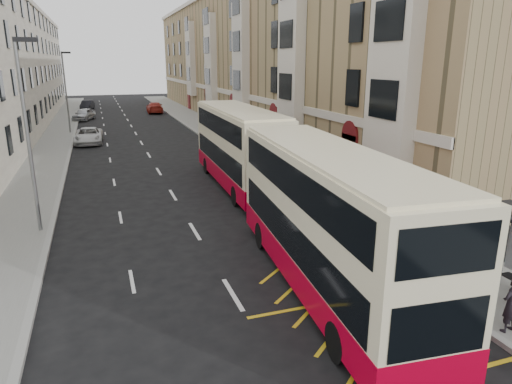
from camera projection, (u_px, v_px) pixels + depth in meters
name	position (u px, v px, depth m)	size (l,w,h in m)	color
ground	(279.00, 371.00, 11.05)	(200.00, 200.00, 0.00)	black
pavement_right	(237.00, 144.00, 40.79)	(4.00, 120.00, 0.15)	slate
pavement_left	(49.00, 155.00, 35.92)	(3.00, 120.00, 0.15)	slate
kerb_right	(215.00, 146.00, 40.17)	(0.25, 120.00, 0.15)	gray
kerb_left	(69.00, 154.00, 36.39)	(0.25, 120.00, 0.15)	gray
road_markings	(132.00, 127.00, 51.92)	(10.00, 110.00, 0.01)	silver
terrace_right	(254.00, 59.00, 54.86)	(10.75, 79.00, 15.25)	#8E7B52
guard_railing	(372.00, 229.00, 18.00)	(0.06, 6.56, 1.01)	red
street_lamp_near	(28.00, 127.00, 18.68)	(0.93, 0.18, 8.00)	slate
street_lamp_far	(66.00, 88.00, 45.92)	(0.93, 0.18, 8.00)	slate
double_decker_front	(328.00, 220.00, 14.54)	(3.64, 11.80, 4.63)	#F2E6B9
double_decker_rear	(239.00, 147.00, 26.79)	(2.99, 11.71, 4.64)	#F2E6B9
pedestrian_near	(511.00, 304.00, 12.23)	(0.59, 0.38, 1.61)	black
pedestrian_far	(441.00, 263.00, 14.56)	(1.02, 0.42, 1.74)	black
white_van	(89.00, 136.00, 41.33)	(2.37, 5.15, 1.43)	silver
car_silver	(84.00, 114.00, 57.52)	(1.82, 4.51, 1.54)	#B1B5B9
car_dark	(87.00, 105.00, 70.34)	(1.50, 4.31, 1.42)	black
car_red	(155.00, 108.00, 65.86)	(2.16, 5.32, 1.54)	#A42419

